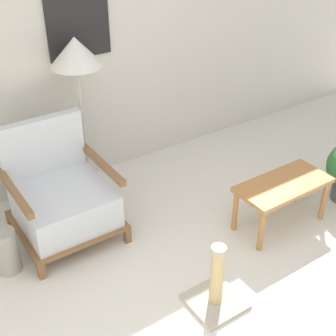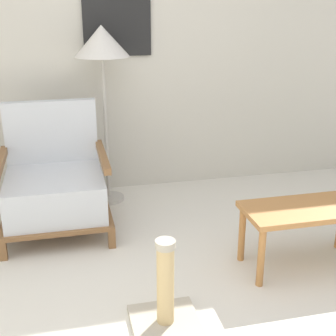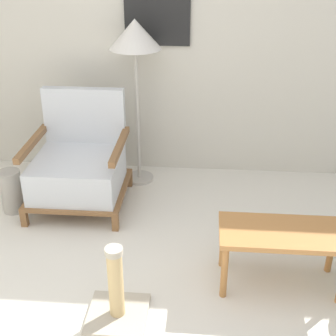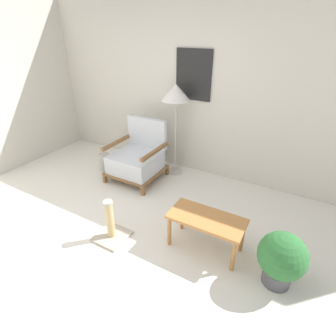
{
  "view_description": "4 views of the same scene",
  "coord_description": "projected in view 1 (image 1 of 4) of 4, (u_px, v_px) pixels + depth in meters",
  "views": [
    {
      "loc": [
        -1.4,
        -1.35,
        2.51
      ],
      "look_at": [
        0.37,
        1.27,
        0.55
      ],
      "focal_mm": 50.0,
      "sensor_mm": 36.0,
      "label": 1
    },
    {
      "loc": [
        -0.32,
        -1.66,
        1.64
      ],
      "look_at": [
        0.37,
        1.27,
        0.55
      ],
      "focal_mm": 50.0,
      "sensor_mm": 36.0,
      "label": 2
    },
    {
      "loc": [
        0.61,
        -1.73,
        2.1
      ],
      "look_at": [
        0.37,
        1.27,
        0.55
      ],
      "focal_mm": 50.0,
      "sensor_mm": 36.0,
      "label": 3
    },
    {
      "loc": [
        1.85,
        -1.35,
        2.17
      ],
      "look_at": [
        0.37,
        1.27,
        0.55
      ],
      "focal_mm": 28.0,
      "sensor_mm": 36.0,
      "label": 4
    }
  ],
  "objects": [
    {
      "name": "vase",
      "position": [
        6.0,
        251.0,
        3.43
      ],
      "size": [
        0.18,
        0.18,
        0.36
      ],
      "primitive_type": "cylinder",
      "color": "#9E998E",
      "rests_on": "ground_plane"
    },
    {
      "name": "scratching_post",
      "position": [
        216.0,
        288.0,
        3.17
      ],
      "size": [
        0.36,
        0.36,
        0.51
      ],
      "color": "#B2A893",
      "rests_on": "ground_plane"
    },
    {
      "name": "wall_back",
      "position": [
        57.0,
        41.0,
        3.9
      ],
      "size": [
        8.0,
        0.09,
        2.7
      ],
      "color": "beige",
      "rests_on": "ground_plane"
    },
    {
      "name": "floor_lamp",
      "position": [
        76.0,
        59.0,
        3.75
      ],
      "size": [
        0.43,
        0.43,
        1.46
      ],
      "color": "#B7B2A8",
      "rests_on": "ground_plane"
    },
    {
      "name": "armchair",
      "position": [
        62.0,
        198.0,
        3.72
      ],
      "size": [
        0.77,
        0.76,
        0.92
      ],
      "color": "brown",
      "rests_on": "ground_plane"
    },
    {
      "name": "coffee_table",
      "position": [
        283.0,
        189.0,
        3.81
      ],
      "size": [
        0.8,
        0.39,
        0.42
      ],
      "color": "#B2753D",
      "rests_on": "ground_plane"
    }
  ]
}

